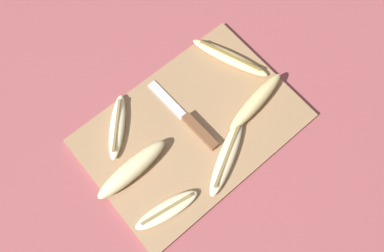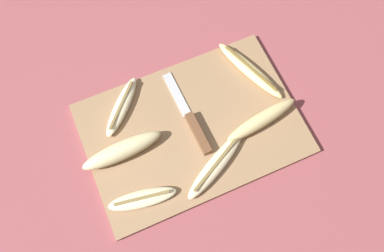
% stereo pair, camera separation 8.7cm
% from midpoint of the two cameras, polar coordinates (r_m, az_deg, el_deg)
% --- Properties ---
extents(ground_plane, '(4.00, 4.00, 0.00)m').
position_cam_midpoint_polar(ground_plane, '(0.89, 2.77, -0.87)').
color(ground_plane, '#93474C').
extents(cutting_board, '(0.50, 0.34, 0.01)m').
position_cam_midpoint_polar(cutting_board, '(0.89, 2.79, -0.74)').
color(cutting_board, '#997551').
rests_on(cutting_board, ground_plane).
extents(knife, '(0.03, 0.23, 0.02)m').
position_cam_midpoint_polar(knife, '(0.88, 3.20, -0.41)').
color(knife, brown).
rests_on(knife, cutting_board).
extents(banana_soft_right, '(0.19, 0.05, 0.04)m').
position_cam_midpoint_polar(banana_soft_right, '(0.85, -7.76, -4.11)').
color(banana_soft_right, beige).
rests_on(banana_soft_right, cutting_board).
extents(banana_pale_long, '(0.16, 0.06, 0.02)m').
position_cam_midpoint_polar(banana_pale_long, '(0.83, -4.59, -11.43)').
color(banana_pale_long, beige).
rests_on(banana_pale_long, cutting_board).
extents(banana_spotted_left, '(0.20, 0.06, 0.03)m').
position_cam_midpoint_polar(banana_spotted_left, '(0.89, 13.30, 0.55)').
color(banana_spotted_left, '#DBC684').
rests_on(banana_spotted_left, cutting_board).
extents(banana_golden_short, '(0.11, 0.21, 0.02)m').
position_cam_midpoint_polar(banana_golden_short, '(0.95, 11.42, 8.02)').
color(banana_golden_short, '#EDD689').
rests_on(banana_golden_short, cutting_board).
extents(banana_cream_curved, '(0.19, 0.12, 0.02)m').
position_cam_midpoint_polar(banana_cream_curved, '(0.85, 6.56, -6.38)').
color(banana_cream_curved, beige).
rests_on(banana_cream_curved, cutting_board).
extents(banana_bright_far, '(0.14, 0.14, 0.02)m').
position_cam_midpoint_polar(banana_bright_far, '(0.90, -7.98, 2.58)').
color(banana_bright_far, beige).
rests_on(banana_bright_far, cutting_board).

